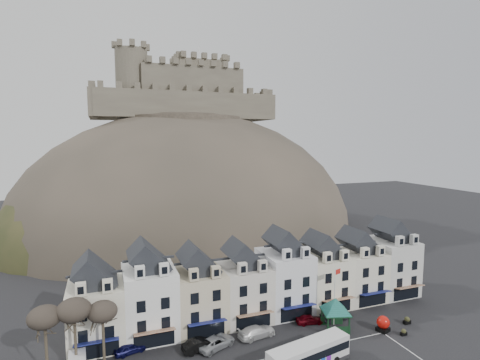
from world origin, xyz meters
name	(u,v)px	position (x,y,z in m)	size (l,w,h in m)	color
townhouse_terrace	(265,280)	(0.15, 15.97, 5.30)	(54.40, 9.35, 11.80)	white
castle_hill	(193,231)	(1.25, 68.95, 0.11)	(100.00, 76.00, 68.00)	#39352C
castle	(183,91)	(0.51, 75.93, 40.19)	(50.20, 22.20, 22.00)	brown
tree_left_far	(44,318)	(-29.00, 10.50, 6.90)	(3.61, 3.61, 8.24)	#383023
tree_left_mid	(74,311)	(-26.00, 10.50, 7.24)	(3.78, 3.78, 8.64)	#383023
tree_left_near	(102,312)	(-23.00, 10.50, 6.55)	(3.43, 3.43, 7.84)	#383023
bus	(309,354)	(-0.61, 1.76, 1.68)	(11.04, 4.50, 3.04)	#262628
bus_shelter	(336,305)	(7.29, 8.03, 3.56)	(6.94, 6.94, 4.58)	black
red_buoy	(383,323)	(13.31, 5.39, 1.11)	(1.85, 1.85, 2.17)	black
flagpole	(335,292)	(8.09, 9.36, 4.77)	(1.16, 0.42, 8.35)	silver
planter_west	(404,332)	(15.16, 3.50, 0.43)	(0.90, 0.62, 0.89)	black
planter_east	(407,320)	(18.00, 5.81, 0.51)	(1.08, 0.74, 1.06)	black
car_navy	(130,348)	(-20.00, 12.00, 0.65)	(1.54, 3.84, 1.31)	#0B0C3B
car_black	(201,345)	(-11.60, 9.50, 0.78)	(1.65, 4.73, 1.56)	black
car_silver	(216,342)	(-9.60, 9.50, 0.73)	(2.43, 5.19, 1.46)	#979A9E
car_white	(257,332)	(-3.71, 10.03, 0.77)	(2.15, 5.30, 1.54)	silver
car_maroon	(309,319)	(4.80, 10.74, 0.66)	(1.55, 3.85, 1.31)	#5E050E
car_charcoal	(335,315)	(8.93, 10.36, 0.77)	(1.62, 4.65, 1.53)	black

